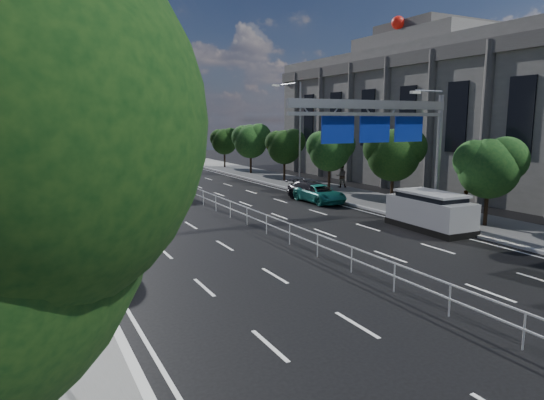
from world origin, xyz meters
TOP-DOWN VIEW (x-y plane):
  - ground at (0.00, 0.00)m, footprint 160.00×160.00m
  - kerb_near at (-9.00, 0.00)m, footprint 0.25×140.00m
  - median_fence at (0.00, 22.50)m, footprint 0.05×85.00m
  - toilet_sign at (-10.95, 0.00)m, footprint 1.62×0.18m
  - overhead_gantry at (6.74, 10.05)m, footprint 10.24×0.38m
  - streetlight_far at (10.50, 26.00)m, footprint 2.78×2.40m
  - civic_hall at (23.72, 22.00)m, footprint 14.40×36.00m
  - far_tree_c at (11.24, 6.98)m, footprint 3.52×3.28m
  - far_tree_d at (11.25, 14.48)m, footprint 3.85×3.59m
  - far_tree_e at (11.25, 21.98)m, footprint 3.63×3.38m
  - far_tree_f at (11.24, 29.48)m, footprint 3.52×3.28m
  - far_tree_g at (11.25, 36.98)m, footprint 3.96×3.69m
  - far_tree_h at (11.24, 44.48)m, footprint 3.41×3.18m
  - white_minivan at (-7.07, 16.25)m, footprint 2.16×4.38m
  - red_bus at (-5.18, 41.13)m, footprint 3.12×11.94m
  - near_car_silver at (-1.00, 25.68)m, footprint 2.42×5.11m
  - near_car_dark at (-6.92, 51.70)m, footprint 2.00×4.35m
  - silver_minivan at (8.17, 8.05)m, footprint 2.29×4.99m
  - parked_car_teal at (7.78, 18.11)m, footprint 2.20×4.53m
  - parked_car_dark at (7.76, 19.00)m, footprint 2.38×4.96m
  - pedestrian_a at (12.37, 9.41)m, footprint 0.57×0.38m
  - pedestrian_b at (13.16, 23.06)m, footprint 1.16×1.07m

SIDE VIEW (x-z plane):
  - ground at x=0.00m, z-range 0.00..0.00m
  - kerb_near at x=-9.00m, z-range -0.01..0.15m
  - median_fence at x=0.00m, z-range 0.01..1.04m
  - parked_car_teal at x=7.78m, z-range 0.00..1.24m
  - near_car_dark at x=-6.92m, z-range 0.00..1.38m
  - parked_car_dark at x=7.76m, z-range 0.00..1.39m
  - near_car_silver at x=-1.00m, z-range 0.00..1.69m
  - white_minivan at x=-7.07m, z-range -0.02..1.83m
  - pedestrian_a at x=12.37m, z-range 0.14..1.68m
  - silver_minivan at x=8.17m, z-range -0.02..2.02m
  - pedestrian_b at x=13.16m, z-range 0.14..2.06m
  - red_bus at x=-5.18m, z-range 0.08..3.62m
  - toilet_sign at x=-10.95m, z-range 0.77..5.11m
  - far_tree_h at x=11.24m, z-range 0.97..5.88m
  - far_tree_c at x=11.24m, z-range 0.95..5.90m
  - far_tree_f at x=11.24m, z-range 0.98..6.00m
  - far_tree_e at x=11.25m, z-range 0.99..6.12m
  - far_tree_d at x=11.25m, z-range 1.02..6.36m
  - far_tree_g at x=11.25m, z-range 1.03..6.48m
  - streetlight_far at x=10.50m, z-range 0.71..9.71m
  - overhead_gantry at x=6.74m, z-range 1.88..9.33m
  - civic_hall at x=23.72m, z-range -0.91..13.44m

